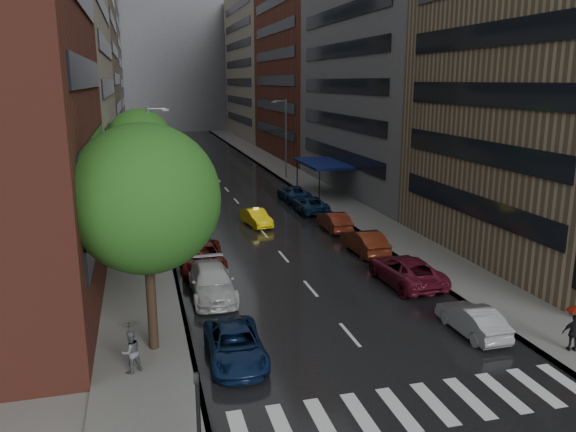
# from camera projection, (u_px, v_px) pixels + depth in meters

# --- Properties ---
(ground) EXTENTS (220.00, 220.00, 0.00)m
(ground) POSITION_uv_depth(u_px,v_px,m) (387.00, 379.00, 21.61)
(ground) COLOR gray
(ground) RESTS_ON ground
(road) EXTENTS (14.00, 140.00, 0.01)m
(road) POSITION_uv_depth(u_px,v_px,m) (214.00, 175.00, 68.57)
(road) COLOR black
(road) RESTS_ON ground
(sidewalk_left) EXTENTS (4.00, 140.00, 0.15)m
(sidewalk_left) POSITION_uv_depth(u_px,v_px,m) (138.00, 177.00, 66.29)
(sidewalk_left) COLOR gray
(sidewalk_left) RESTS_ON ground
(sidewalk_right) EXTENTS (4.00, 140.00, 0.15)m
(sidewalk_right) POSITION_uv_depth(u_px,v_px,m) (285.00, 171.00, 70.81)
(sidewalk_right) COLOR gray
(sidewalk_right) RESTS_ON ground
(crosswalk) EXTENTS (13.15, 2.80, 0.01)m
(crosswalk) POSITION_uv_depth(u_px,v_px,m) (417.00, 406.00, 19.78)
(crosswalk) COLOR silver
(crosswalk) RESTS_ON ground
(buildings_left) EXTENTS (8.00, 108.00, 38.00)m
(buildings_left) POSITION_uv_depth(u_px,v_px,m) (79.00, 41.00, 69.31)
(buildings_left) COLOR maroon
(buildings_left) RESTS_ON ground
(buildings_right) EXTENTS (8.05, 109.10, 36.00)m
(buildings_right) POSITION_uv_depth(u_px,v_px,m) (316.00, 51.00, 75.09)
(buildings_right) COLOR #937A5B
(buildings_right) RESTS_ON ground
(building_far) EXTENTS (40.00, 14.00, 32.00)m
(building_far) POSITION_uv_depth(u_px,v_px,m) (172.00, 59.00, 128.67)
(building_far) COLOR slate
(building_far) RESTS_ON ground
(tree_near) EXTENTS (6.05, 6.05, 9.64)m
(tree_near) POSITION_uv_depth(u_px,v_px,m) (145.00, 199.00, 22.32)
(tree_near) COLOR #382619
(tree_near) RESTS_ON ground
(tree_mid) EXTENTS (5.26, 5.26, 8.39)m
(tree_mid) POSITION_uv_depth(u_px,v_px,m) (142.00, 170.00, 35.34)
(tree_mid) COLOR #382619
(tree_mid) RESTS_ON ground
(tree_far) EXTENTS (5.62, 5.62, 8.96)m
(tree_far) POSITION_uv_depth(u_px,v_px,m) (140.00, 143.00, 46.97)
(tree_far) COLOR #382619
(tree_far) RESTS_ON ground
(taxi) EXTENTS (2.07, 4.19, 1.32)m
(taxi) POSITION_uv_depth(u_px,v_px,m) (256.00, 218.00, 44.32)
(taxi) COLOR yellow
(taxi) RESTS_ON ground
(parked_cars_left) EXTENTS (2.78, 30.13, 1.60)m
(parked_cars_left) POSITION_uv_depth(u_px,v_px,m) (202.00, 257.00, 34.12)
(parked_cars_left) COLOR #0E1F41
(parked_cars_left) RESTS_ON ground
(parked_cars_right) EXTENTS (2.81, 34.92, 1.60)m
(parked_cars_right) POSITION_uv_depth(u_px,v_px,m) (346.00, 229.00, 40.54)
(parked_cars_right) COLOR gray
(parked_cars_right) RESTS_ON ground
(ped_black_umbrella) EXTENTS (1.04, 0.98, 2.09)m
(ped_black_umbrella) POSITION_uv_depth(u_px,v_px,m) (130.00, 343.00, 21.55)
(ped_black_umbrella) COLOR #57585D
(ped_black_umbrella) RESTS_ON sidewalk_left
(ped_red_umbrella) EXTENTS (1.01, 0.82, 2.01)m
(ped_red_umbrella) POSITION_uv_depth(u_px,v_px,m) (575.00, 324.00, 23.30)
(ped_red_umbrella) COLOR black
(ped_red_umbrella) RESTS_ON sidewalk_right
(traffic_light) EXTENTS (0.18, 0.15, 3.45)m
(traffic_light) POSITION_uv_depth(u_px,v_px,m) (199.00, 418.00, 15.29)
(traffic_light) COLOR black
(traffic_light) RESTS_ON sidewalk_left
(street_lamp_left) EXTENTS (1.74, 0.22, 9.00)m
(street_lamp_left) POSITION_uv_depth(u_px,v_px,m) (152.00, 158.00, 46.70)
(street_lamp_left) COLOR gray
(street_lamp_left) RESTS_ON sidewalk_left
(street_lamp_right) EXTENTS (1.74, 0.22, 9.00)m
(street_lamp_right) POSITION_uv_depth(u_px,v_px,m) (285.00, 137.00, 64.66)
(street_lamp_right) COLOR gray
(street_lamp_right) RESTS_ON sidewalk_right
(awning) EXTENTS (4.00, 8.00, 3.12)m
(awning) POSITION_uv_depth(u_px,v_px,m) (323.00, 164.00, 56.00)
(awning) COLOR navy
(awning) RESTS_ON sidewalk_right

